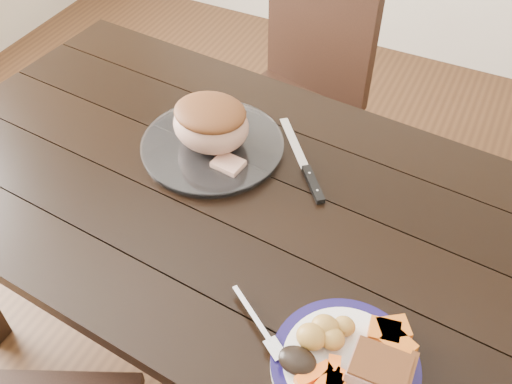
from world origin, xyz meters
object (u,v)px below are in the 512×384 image
at_px(fork, 260,327).
at_px(carving_knife, 308,173).
at_px(dining_table, 230,217).
at_px(serving_platter, 213,147).
at_px(dinner_plate, 345,365).
at_px(chair_far, 298,90).
at_px(roast_joint, 211,125).
at_px(pork_slice, 379,371).

relative_size(fork, carving_knife, 0.61).
distance_m(dining_table, carving_knife, 0.22).
distance_m(dining_table, serving_platter, 0.18).
relative_size(dinner_plate, carving_knife, 1.04).
xyz_separation_m(dining_table, serving_platter, (-0.11, 0.11, 0.10)).
bearing_deg(dining_table, chair_far, 99.96).
distance_m(serving_platter, roast_joint, 0.07).
distance_m(chair_far, serving_platter, 0.67).
height_order(dining_table, dinner_plate, dinner_plate).
relative_size(dining_table, pork_slice, 16.41).
xyz_separation_m(serving_platter, carving_knife, (0.25, 0.02, -0.00)).
xyz_separation_m(dinner_plate, roast_joint, (-0.50, 0.41, 0.07)).
relative_size(serving_platter, carving_knife, 1.34).
height_order(dinner_plate, fork, fork).
distance_m(chair_far, fork, 1.13).
bearing_deg(serving_platter, dining_table, -46.14).
relative_size(chair_far, fork, 5.92).
height_order(pork_slice, fork, pork_slice).
bearing_deg(serving_platter, pork_slice, -36.53).
xyz_separation_m(chair_far, fork, (0.36, -1.04, 0.25)).
bearing_deg(serving_platter, carving_knife, 4.61).
relative_size(dinner_plate, fork, 1.71).
bearing_deg(roast_joint, serving_platter, 0.00).
xyz_separation_m(serving_platter, roast_joint, (-0.00, 0.00, 0.07)).
distance_m(fork, carving_knife, 0.44).
xyz_separation_m(dinner_plate, fork, (-0.17, -0.00, 0.01)).
bearing_deg(pork_slice, carving_knife, 125.38).
bearing_deg(carving_knife, pork_slice, -4.43).
xyz_separation_m(dinner_plate, serving_platter, (-0.50, 0.41, 0.00)).
relative_size(dining_table, serving_platter, 4.79).
xyz_separation_m(dinner_plate, pork_slice, (0.06, -0.00, 0.04)).
distance_m(chair_far, pork_slice, 1.22).
xyz_separation_m(chair_far, pork_slice, (0.58, -1.04, 0.27)).
height_order(serving_platter, fork, fork).
relative_size(pork_slice, roast_joint, 0.53).
bearing_deg(pork_slice, dining_table, 146.14).
xyz_separation_m(dinner_plate, carving_knife, (-0.25, 0.43, -0.00)).
height_order(serving_platter, roast_joint, roast_joint).
distance_m(dinner_plate, pork_slice, 0.07).
bearing_deg(dining_table, dinner_plate, -37.22).
distance_m(fork, roast_joint, 0.54).
bearing_deg(carving_knife, chair_far, 164.61).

